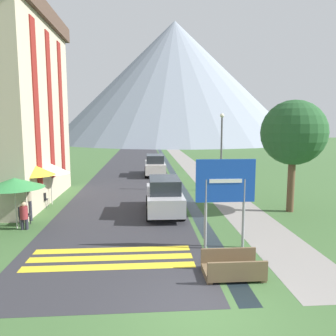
% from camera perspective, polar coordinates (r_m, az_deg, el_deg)
% --- Properties ---
extents(ground_plane, '(160.00, 160.00, 0.00)m').
position_cam_1_polar(ground_plane, '(27.63, -1.24, -1.61)').
color(ground_plane, '#3D6033').
extents(road, '(6.40, 60.00, 0.01)m').
position_cam_1_polar(road, '(37.52, -5.82, 0.80)').
color(road, '#2D2D33').
rests_on(road, ground_plane).
extents(footpath, '(2.20, 60.00, 0.01)m').
position_cam_1_polar(footpath, '(37.83, 3.46, 0.88)').
color(footpath, gray).
rests_on(footpath, ground_plane).
extents(drainage_channel, '(0.60, 60.00, 0.00)m').
position_cam_1_polar(drainage_channel, '(37.59, -0.17, 0.85)').
color(drainage_channel, black).
rests_on(drainage_channel, ground_plane).
extents(crosswalk_marking, '(5.44, 1.84, 0.01)m').
position_cam_1_polar(crosswalk_marking, '(11.47, -9.90, -15.17)').
color(crosswalk_marking, yellow).
rests_on(crosswalk_marking, ground_plane).
extents(mountain_distant, '(64.32, 64.32, 31.33)m').
position_cam_1_polar(mountain_distant, '(90.44, 1.16, 14.74)').
color(mountain_distant, gray).
rests_on(mountain_distant, ground_plane).
extents(hotel_building, '(5.92, 9.38, 10.89)m').
position_cam_1_polar(hotel_building, '(20.91, -27.23, 10.76)').
color(hotel_building, '#BCAD93').
rests_on(hotel_building, ground_plane).
extents(road_sign, '(2.11, 0.11, 3.22)m').
position_cam_1_polar(road_sign, '(11.71, 9.95, -3.56)').
color(road_sign, gray).
rests_on(road_sign, ground_plane).
extents(footbridge, '(1.70, 1.10, 0.65)m').
position_cam_1_polar(footbridge, '(10.22, 11.18, -16.78)').
color(footbridge, brown).
rests_on(footbridge, ground_plane).
extents(parked_car_near, '(1.80, 4.42, 1.82)m').
position_cam_1_polar(parked_car_near, '(16.36, -0.68, -4.80)').
color(parked_car_near, '#B2B2B7').
rests_on(parked_car_near, ground_plane).
extents(parked_car_far, '(1.79, 4.45, 1.82)m').
position_cam_1_polar(parked_car_far, '(28.55, -2.29, 0.53)').
color(parked_car_far, silver).
rests_on(parked_car_far, ground_plane).
extents(cafe_chair_near_right, '(0.40, 0.40, 0.85)m').
position_cam_1_polar(cafe_chair_near_right, '(15.88, -23.81, -7.32)').
color(cafe_chair_near_right, '#232328').
rests_on(cafe_chair_near_right, ground_plane).
extents(cafe_chair_far_right, '(0.40, 0.40, 0.85)m').
position_cam_1_polar(cafe_chair_far_right, '(18.65, -20.94, -5.01)').
color(cafe_chair_far_right, '#232328').
rests_on(cafe_chair_far_right, ground_plane).
extents(cafe_chair_near_left, '(0.40, 0.40, 0.85)m').
position_cam_1_polar(cafe_chair_near_left, '(15.73, -23.76, -7.45)').
color(cafe_chair_near_left, '#232328').
rests_on(cafe_chair_near_left, ground_plane).
extents(cafe_umbrella_front_green, '(2.45, 2.45, 2.20)m').
position_cam_1_polar(cafe_umbrella_front_green, '(15.23, -25.19, -2.36)').
color(cafe_umbrella_front_green, '#B7B2A8').
rests_on(cafe_umbrella_front_green, ground_plane).
extents(cafe_umbrella_middle_yellow, '(2.02, 2.02, 2.45)m').
position_cam_1_polar(cafe_umbrella_middle_yellow, '(17.38, -22.31, -0.35)').
color(cafe_umbrella_middle_yellow, '#B7B2A8').
rests_on(cafe_umbrella_middle_yellow, ground_plane).
extents(cafe_umbrella_rear_white, '(2.07, 2.07, 2.29)m').
position_cam_1_polar(cafe_umbrella_rear_white, '(19.13, -19.79, -0.08)').
color(cafe_umbrella_rear_white, '#B7B2A8').
rests_on(cafe_umbrella_rear_white, ground_plane).
extents(person_seated_far, '(0.32, 0.32, 1.21)m').
position_cam_1_polar(person_seated_far, '(15.20, -23.81, -7.35)').
color(person_seated_far, '#282833').
rests_on(person_seated_far, ground_plane).
extents(person_standing_terrace, '(0.32, 0.32, 1.77)m').
position_cam_1_polar(person_standing_terrace, '(16.39, -23.23, -4.98)').
color(person_standing_terrace, '#282833').
rests_on(person_standing_terrace, ground_plane).
extents(person_seated_near, '(0.32, 0.32, 1.24)m').
position_cam_1_polar(person_seated_near, '(18.00, -22.00, -4.95)').
color(person_seated_near, '#282833').
rests_on(person_seated_near, ground_plane).
extents(streetlamp, '(0.28, 0.28, 5.14)m').
position_cam_1_polar(streetlamp, '(21.93, 9.30, 3.90)').
color(streetlamp, '#515156').
rests_on(streetlamp, ground_plane).
extents(tree_by_path, '(3.22, 3.22, 5.63)m').
position_cam_1_polar(tree_by_path, '(17.49, 21.02, 5.69)').
color(tree_by_path, brown).
rests_on(tree_by_path, ground_plane).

